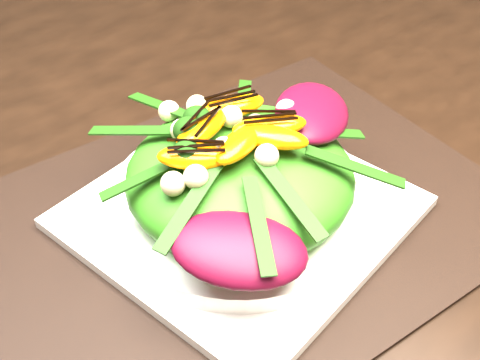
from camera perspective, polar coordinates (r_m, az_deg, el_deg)
dining_table at (r=0.64m, az=-19.28°, el=-0.89°), size 1.60×0.90×0.75m
placemat at (r=0.55m, az=0.00°, el=-3.33°), size 0.46×0.37×0.00m
plate_base at (r=0.54m, az=0.00°, el=-2.85°), size 0.28×0.28×0.01m
salad_bowl at (r=0.53m, az=0.00°, el=-1.87°), size 0.28×0.28×0.02m
lettuce_mound at (r=0.51m, az=0.00°, el=0.37°), size 0.23×0.23×0.06m
radicchio_leaf at (r=0.54m, az=6.43°, el=6.02°), size 0.11×0.10×0.02m
orange_segment at (r=0.48m, az=-2.66°, el=2.95°), size 0.06×0.04×0.02m
broccoli_floret at (r=0.48m, az=-6.94°, el=3.07°), size 0.03×0.03×0.03m
macadamia_nut at (r=0.49m, az=6.63°, el=2.99°), size 0.02×0.02×0.02m
balsamic_drizzle at (r=0.48m, az=-2.69°, el=3.74°), size 0.04×0.01×0.00m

